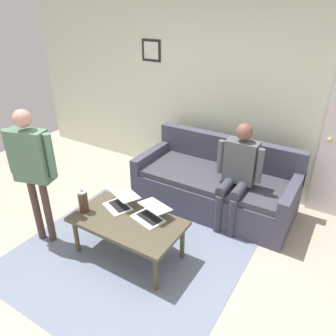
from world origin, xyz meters
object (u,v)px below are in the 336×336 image
at_px(coffee_table, 128,224).
at_px(laptop_left, 150,214).
at_px(person_standing, 32,162).
at_px(couch, 215,185).
at_px(french_press, 83,201).
at_px(laptop_center, 120,202).
at_px(person_seated, 238,171).

xyz_separation_m(coffee_table, laptop_left, (-0.19, -0.16, 0.09)).
bearing_deg(person_standing, couch, -129.17).
bearing_deg(french_press, laptop_left, -158.68).
xyz_separation_m(laptop_center, french_press, (0.28, 0.28, 0.08)).
xyz_separation_m(laptop_center, person_standing, (0.76, 0.46, 0.50)).
bearing_deg(laptop_left, laptop_center, -1.36).
relative_size(couch, coffee_table, 1.75).
bearing_deg(person_seated, laptop_center, 45.87).
distance_m(french_press, person_seated, 1.79).
height_order(couch, laptop_center, couch).
relative_size(coffee_table, person_seated, 0.92).
bearing_deg(laptop_center, coffee_table, 142.97).
bearing_deg(person_seated, laptop_left, 60.97).
relative_size(coffee_table, person_standing, 0.75).
relative_size(couch, french_press, 7.41).
relative_size(coffee_table, laptop_left, 2.90).
xyz_separation_m(laptop_left, person_seated, (-0.56, -1.00, 0.22)).
distance_m(coffee_table, french_press, 0.54).
bearing_deg(person_standing, laptop_center, -148.79).
height_order(laptop_left, person_standing, person_standing).
height_order(laptop_center, person_standing, person_standing).
height_order(laptop_center, french_press, french_press).
bearing_deg(person_standing, laptop_left, -158.88).
bearing_deg(laptop_center, couch, -116.52).
distance_m(couch, laptop_left, 1.27).
height_order(coffee_table, laptop_center, laptop_center).
bearing_deg(french_press, person_seated, -134.36).
bearing_deg(laptop_center, laptop_left, 178.64).
xyz_separation_m(coffee_table, person_seated, (-0.74, -1.16, 0.31)).
bearing_deg(coffee_table, person_seated, -122.66).
relative_size(laptop_center, person_standing, 0.27).
xyz_separation_m(couch, person_standing, (1.37, 1.68, 0.70)).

